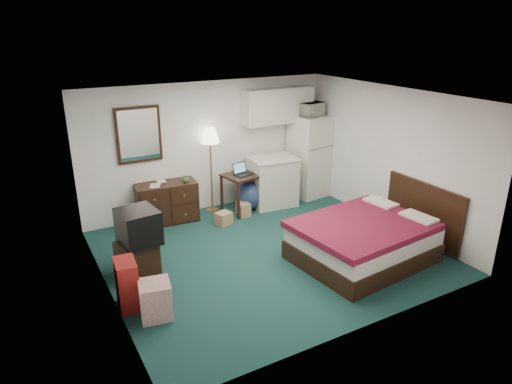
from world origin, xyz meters
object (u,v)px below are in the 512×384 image
desk (241,193)px  kitchen_counter (273,182)px  floor_lamp (211,171)px  fridge (309,156)px  bed (363,241)px  tv_stand (137,258)px  suitcase (127,284)px  dresser (167,202)px

desk → kitchen_counter: bearing=-8.7°
floor_lamp → fridge: (2.19, -0.17, 0.03)m
fridge → bed: size_ratio=0.86×
floor_lamp → tv_stand: size_ratio=3.12×
floor_lamp → bed: bearing=-67.5°
floor_lamp → bed: (1.24, -2.98, -0.51)m
kitchen_counter → suitcase: bearing=-142.8°
desk → floor_lamp: bearing=136.0°
dresser → desk: size_ratio=1.45×
floor_lamp → dresser: bearing=-175.7°
floor_lamp → fridge: fridge is taller
tv_stand → fridge: bearing=6.6°
tv_stand → suitcase: size_ratio=0.79×
tv_stand → suitcase: 0.89m
dresser → kitchen_counter: 2.17m
kitchen_counter → fridge: (0.98, 0.13, 0.38)m
dresser → fridge: (3.13, -0.10, 0.48)m
fridge → tv_stand: fridge is taller
floor_lamp → tv_stand: bearing=-139.7°
desk → bed: 2.77m
floor_lamp → suitcase: 3.41m
kitchen_counter → suitcase: size_ratio=1.43×
tv_stand → floor_lamp: bearing=27.3°
floor_lamp → bed: size_ratio=0.83×
suitcase → fridge: bearing=32.6°
floor_lamp → kitchen_counter: floor_lamp is taller
dresser → kitchen_counter: bearing=-0.9°
dresser → tv_stand: 1.88m
dresser → kitchen_counter: (2.15, -0.23, 0.10)m
fridge → bed: fridge is taller
floor_lamp → suitcase: (-2.29, -2.47, -0.50)m
fridge → suitcase: (-4.48, -2.30, -0.53)m
fridge → tv_stand: bearing=-166.8°
dresser → bed: bearing=-47.9°
tv_stand → suitcase: bearing=-126.2°
dresser → floor_lamp: (0.94, 0.07, 0.46)m
desk → kitchen_counter: 0.74m
dresser → tv_stand: size_ratio=2.07×
dresser → kitchen_counter: size_ratio=1.15×
fridge → kitchen_counter: bearing=-178.9°
desk → kitchen_counter: size_ratio=0.79×
tv_stand → kitchen_counter: bearing=10.1°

